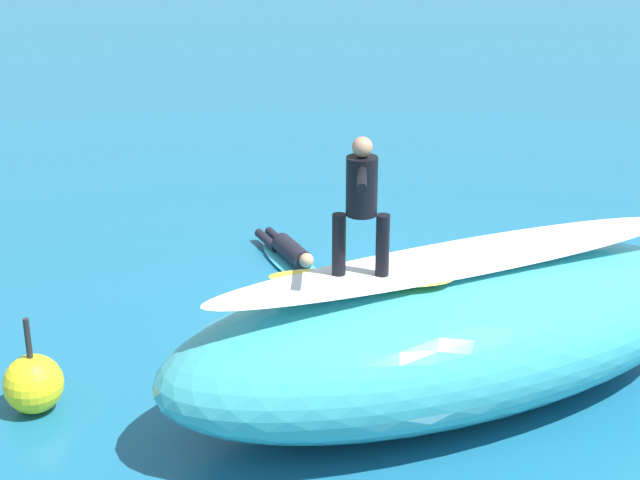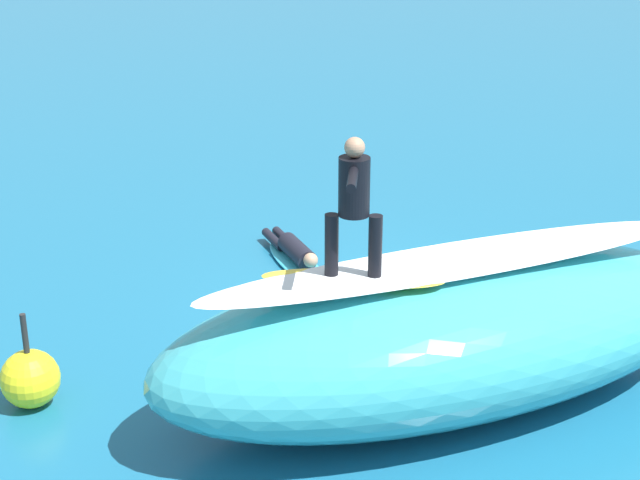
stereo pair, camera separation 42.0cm
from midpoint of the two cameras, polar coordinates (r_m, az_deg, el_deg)
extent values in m
plane|color=#196084|center=(13.77, 5.62, -4.47)|extent=(120.00, 120.00, 0.00)
ellipsoid|color=teal|center=(11.50, 8.50, -5.36)|extent=(7.21, 3.04, 1.73)
ellipsoid|color=white|center=(11.12, 8.75, -1.20)|extent=(6.08, 1.19, 0.08)
ellipsoid|color=yellow|center=(10.57, 3.05, -2.25)|extent=(2.01, 1.32, 0.07)
cylinder|color=black|center=(10.43, 1.82, -0.31)|extent=(0.15, 0.15, 0.69)
cylinder|color=black|center=(10.42, 4.36, -0.38)|extent=(0.15, 0.15, 0.69)
cylinder|color=black|center=(10.19, 3.16, 3.09)|extent=(0.44, 0.44, 0.63)
sphere|color=tan|center=(10.07, 3.21, 5.35)|extent=(0.21, 0.21, 0.21)
cylinder|color=black|center=(9.70, 3.12, 3.48)|extent=(0.33, 0.55, 0.10)
cylinder|color=black|center=(10.55, 3.25, 4.98)|extent=(0.33, 0.55, 0.10)
ellipsoid|color=#33B2D1|center=(15.34, -0.53, -1.35)|extent=(0.61, 2.01, 0.09)
cylinder|color=black|center=(15.26, -0.53, -0.66)|extent=(0.35, 0.90, 0.31)
sphere|color=tan|center=(14.77, 0.27, -1.17)|extent=(0.22, 0.22, 0.22)
cylinder|color=black|center=(15.96, -1.95, 0.02)|extent=(0.17, 0.74, 0.14)
cylinder|color=black|center=(16.02, -1.34, 0.12)|extent=(0.17, 0.74, 0.14)
sphere|color=yellow|center=(11.93, -15.40, -7.73)|extent=(0.69, 0.69, 0.69)
cylinder|color=#262626|center=(11.66, -15.68, -5.22)|extent=(0.07, 0.07, 0.48)
ellipsoid|color=white|center=(13.05, 2.77, -5.58)|extent=(0.63, 0.66, 0.15)
ellipsoid|color=white|center=(15.72, 10.39, -1.10)|extent=(1.20, 1.10, 0.11)
camera|label=1|loc=(0.21, -89.06, 0.37)|focal=55.48mm
camera|label=2|loc=(0.21, 90.94, -0.37)|focal=55.48mm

